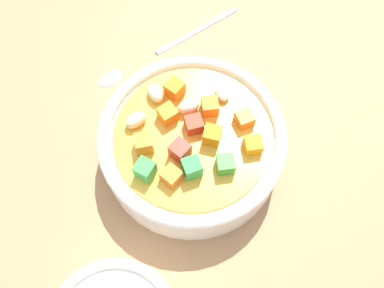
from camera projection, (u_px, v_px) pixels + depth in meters
ground_plane at (192, 158)px, 49.65cm from camera, size 140.00×140.00×2.00cm
soup_bowl_main at (192, 143)px, 45.85cm from camera, size 20.16×20.16×7.26cm
spoon at (162, 49)px, 54.61cm from camera, size 15.54×16.99×0.76cm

